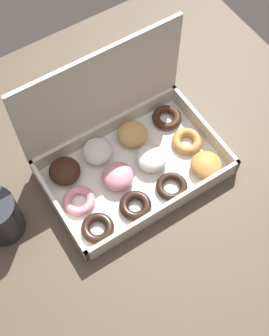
# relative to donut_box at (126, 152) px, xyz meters

# --- Properties ---
(ground_plane) EXTENTS (8.00, 8.00, 0.00)m
(ground_plane) POSITION_rel_donut_box_xyz_m (-0.06, -0.09, -0.78)
(ground_plane) COLOR #2D2826
(dining_table) EXTENTS (1.07, 1.00, 0.73)m
(dining_table) POSITION_rel_donut_box_xyz_m (-0.06, -0.09, -0.14)
(dining_table) COLOR #4C3D2D
(dining_table) RESTS_ON ground_plane
(donut_box) EXTENTS (0.36, 0.24, 0.25)m
(donut_box) POSITION_rel_donut_box_xyz_m (0.00, 0.00, 0.00)
(donut_box) COLOR silver
(donut_box) RESTS_ON dining_table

